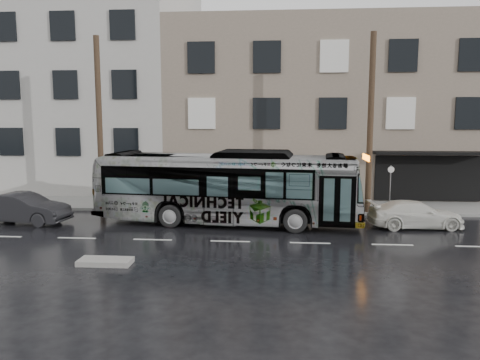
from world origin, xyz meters
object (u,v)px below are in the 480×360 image
at_px(utility_pole_rear, 99,124).
at_px(bus, 228,187).
at_px(utility_pole_front, 370,124).
at_px(sign_post, 390,189).
at_px(dark_sedan, 23,208).
at_px(white_sedan, 415,214).

xyz_separation_m(utility_pole_rear, bus, (7.05, -2.57, -2.93)).
bearing_deg(utility_pole_front, sign_post, 0.00).
height_order(utility_pole_front, dark_sedan, utility_pole_front).
distance_m(sign_post, white_sedan, 2.89).
distance_m(white_sedan, dark_sedan, 18.21).
bearing_deg(bus, utility_pole_rear, 75.59).
relative_size(utility_pole_front, white_sedan, 2.14).
bearing_deg(dark_sedan, bus, -79.07).
relative_size(utility_pole_rear, dark_sedan, 2.07).
xyz_separation_m(utility_pole_front, sign_post, (1.10, 0.00, -3.30)).
relative_size(utility_pole_front, bus, 0.73).
xyz_separation_m(white_sedan, dark_sedan, (-18.20, -0.57, 0.11)).
bearing_deg(utility_pole_front, utility_pole_rear, 180.00).
relative_size(utility_pole_front, utility_pole_rear, 1.00).
relative_size(white_sedan, dark_sedan, 0.97).
bearing_deg(utility_pole_front, dark_sedan, -168.70).
height_order(sign_post, white_sedan, sign_post).
distance_m(utility_pole_rear, bus, 8.05).
xyz_separation_m(sign_post, dark_sedan, (-17.68, -3.31, -0.63)).
bearing_deg(bus, utility_pole_front, -64.12).
height_order(sign_post, bus, bus).
bearing_deg(dark_sedan, utility_pole_front, -72.19).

